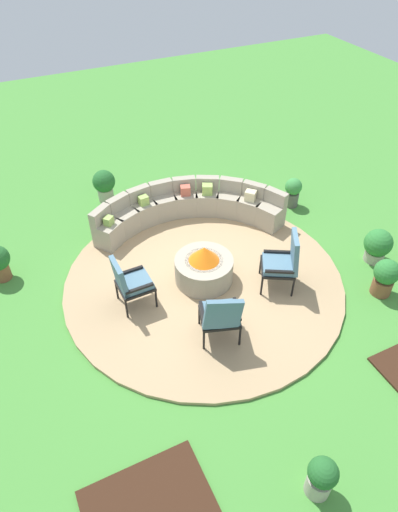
{
  "coord_description": "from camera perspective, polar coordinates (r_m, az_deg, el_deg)",
  "views": [
    {
      "loc": [
        -2.59,
        -5.22,
        5.67
      ],
      "look_at": [
        0.0,
        0.2,
        0.45
      ],
      "focal_mm": 31.45,
      "sensor_mm": 36.0,
      "label": 1
    }
  ],
  "objects": [
    {
      "name": "ground_plane",
      "position": [
        8.13,
        0.61,
        -3.23
      ],
      "size": [
        24.0,
        24.0,
        0.0
      ],
      "primitive_type": "plane",
      "color": "#478C38"
    },
    {
      "name": "lounge_chair_front_left",
      "position": [
        7.37,
        -8.81,
        -3.22
      ],
      "size": [
        0.6,
        0.53,
        0.99
      ],
      "rotation": [
        0.0,
        0.0,
        4.74
      ],
      "color": "black",
      "rests_on": "patio_circle"
    },
    {
      "name": "curved_stone_bench",
      "position": [
        9.25,
        -1.45,
        6.08
      ],
      "size": [
        3.76,
        1.79,
        0.77
      ],
      "color": "#9E937F",
      "rests_on": "patio_circle"
    },
    {
      "name": "mulch_bed_left",
      "position": [
        6.02,
        -6.23,
        -29.46
      ],
      "size": [
        1.49,
        1.15,
        0.04
      ],
      "primitive_type": "cube",
      "color": "#382114",
      "rests_on": "ground_plane"
    },
    {
      "name": "fire_pit",
      "position": [
        7.89,
        0.63,
        -1.42
      ],
      "size": [
        1.03,
        1.03,
        0.74
      ],
      "color": "#9E937F",
      "rests_on": "patio_circle"
    },
    {
      "name": "potted_plant_1",
      "position": [
        10.17,
        -11.95,
        8.93
      ],
      "size": [
        0.49,
        0.49,
        0.73
      ],
      "color": "#A89E8E",
      "rests_on": "ground_plane"
    },
    {
      "name": "potted_plant_4",
      "position": [
        10.03,
        11.85,
        8.08
      ],
      "size": [
        0.37,
        0.37,
        0.66
      ],
      "color": "#605B56",
      "rests_on": "ground_plane"
    },
    {
      "name": "lounge_chair_back_left",
      "position": [
        7.74,
        10.78,
        -0.6
      ],
      "size": [
        0.78,
        0.78,
        1.1
      ],
      "rotation": [
        0.0,
        0.0,
        7.34
      ],
      "color": "black",
      "rests_on": "patio_circle"
    },
    {
      "name": "potted_plant_2",
      "position": [
        8.3,
        22.63,
        -2.39
      ],
      "size": [
        0.44,
        0.44,
        0.72
      ],
      "color": "brown",
      "rests_on": "ground_plane"
    },
    {
      "name": "patio_circle",
      "position": [
        8.11,
        0.61,
        -3.08
      ],
      "size": [
        4.99,
        4.99,
        0.06
      ],
      "primitive_type": "cylinder",
      "color": "tan",
      "rests_on": "ground_plane"
    },
    {
      "name": "potted_plant_0",
      "position": [
        5.94,
        15.3,
        -25.49
      ],
      "size": [
        0.36,
        0.36,
        0.65
      ],
      "color": "#A89E8E",
      "rests_on": "ground_plane"
    },
    {
      "name": "lounge_chair_front_right",
      "position": [
        6.78,
        2.78,
        -7.49
      ],
      "size": [
        0.73,
        0.71,
        1.02
      ],
      "rotation": [
        0.0,
        0.0,
        5.97
      ],
      "color": "black",
      "rests_on": "patio_circle"
    },
    {
      "name": "potted_plant_5",
      "position": [
        8.97,
        21.79,
        1.33
      ],
      "size": [
        0.52,
        0.52,
        0.68
      ],
      "color": "#A89E8E",
      "rests_on": "ground_plane"
    }
  ]
}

